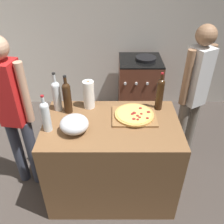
# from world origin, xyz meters

# --- Properties ---
(ground_plane) EXTENTS (4.35, 3.14, 0.02)m
(ground_plane) POSITION_xyz_m (0.00, 1.27, -0.01)
(ground_plane) COLOR #3F3833
(kitchen_wall_rear) EXTENTS (4.35, 0.10, 2.60)m
(kitchen_wall_rear) POSITION_xyz_m (0.00, 2.59, 1.30)
(kitchen_wall_rear) COLOR beige
(kitchen_wall_rear) RESTS_ON ground_plane
(counter) EXTENTS (1.22, 0.74, 0.90)m
(counter) POSITION_xyz_m (0.20, 0.76, 0.45)
(counter) COLOR brown
(counter) RESTS_ON ground_plane
(cutting_board) EXTENTS (0.40, 0.32, 0.02)m
(cutting_board) POSITION_xyz_m (0.41, 0.85, 0.91)
(cutting_board) COLOR olive
(cutting_board) RESTS_ON counter
(pizza) EXTENTS (0.36, 0.36, 0.03)m
(pizza) POSITION_xyz_m (0.41, 0.85, 0.93)
(pizza) COLOR tan
(pizza) RESTS_ON cutting_board
(mixing_bowl) EXTENTS (0.24, 0.24, 0.15)m
(mixing_bowl) POSITION_xyz_m (-0.10, 0.64, 0.97)
(mixing_bowl) COLOR #B2B2B7
(mixing_bowl) RESTS_ON counter
(paper_towel_roll) EXTENTS (0.10, 0.10, 0.28)m
(paper_towel_roll) POSITION_xyz_m (-0.01, 1.02, 1.03)
(paper_towel_roll) COLOR white
(paper_towel_roll) RESTS_ON counter
(wine_bottle_green) EXTENTS (0.07, 0.07, 0.34)m
(wine_bottle_green) POSITION_xyz_m (-0.34, 0.66, 1.05)
(wine_bottle_green) COLOR silver
(wine_bottle_green) RESTS_ON counter
(wine_bottle_dark) EXTENTS (0.08, 0.08, 0.38)m
(wine_bottle_dark) POSITION_xyz_m (-0.31, 0.98, 1.06)
(wine_bottle_dark) COLOR silver
(wine_bottle_dark) RESTS_ON counter
(wine_bottle_amber) EXTENTS (0.08, 0.08, 0.37)m
(wine_bottle_amber) POSITION_xyz_m (-0.20, 0.94, 1.06)
(wine_bottle_amber) COLOR #331E0F
(wine_bottle_amber) RESTS_ON counter
(wine_bottle_clear) EXTENTS (0.07, 0.07, 0.38)m
(wine_bottle_clear) POSITION_xyz_m (0.65, 0.99, 1.07)
(wine_bottle_clear) COLOR #331E0F
(wine_bottle_clear) RESTS_ON counter
(stove) EXTENTS (0.59, 0.59, 0.95)m
(stove) POSITION_xyz_m (0.60, 2.19, 0.46)
(stove) COLOR brown
(stove) RESTS_ON ground_plane
(person_in_stripes) EXTENTS (0.37, 0.23, 1.63)m
(person_in_stripes) POSITION_xyz_m (-0.70, 0.90, 0.94)
(person_in_stripes) COLOR #383D4C
(person_in_stripes) RESTS_ON ground_plane
(person_in_red) EXTENTS (0.32, 0.27, 1.62)m
(person_in_red) POSITION_xyz_m (1.06, 1.24, 0.93)
(person_in_red) COLOR slate
(person_in_red) RESTS_ON ground_plane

